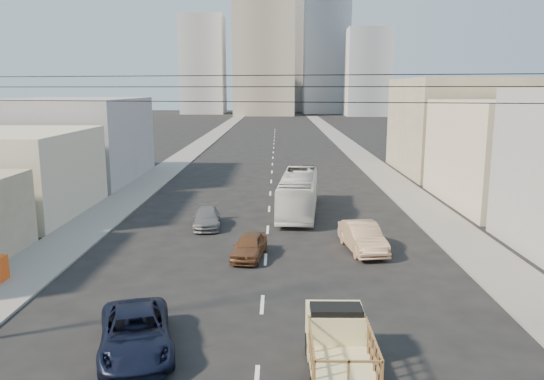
{
  "coord_description": "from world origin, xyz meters",
  "views": [
    {
      "loc": [
        0.64,
        -13.0,
        8.96
      ],
      "look_at": [
        0.33,
        15.39,
        3.5
      ],
      "focal_mm": 35.0,
      "sensor_mm": 36.0,
      "label": 1
    }
  ],
  "objects_px": {
    "flatbed_pickup": "(339,341)",
    "sedan_brown": "(249,246)",
    "sedan_grey": "(207,218)",
    "sedan_tan": "(363,237)",
    "navy_pickup": "(136,333)",
    "city_bus": "(299,193)"
  },
  "relations": [
    {
      "from": "flatbed_pickup",
      "to": "sedan_brown",
      "type": "relative_size",
      "value": 1.16
    },
    {
      "from": "sedan_brown",
      "to": "sedan_grey",
      "type": "height_order",
      "value": "sedan_brown"
    },
    {
      "from": "flatbed_pickup",
      "to": "sedan_tan",
      "type": "relative_size",
      "value": 0.92
    },
    {
      "from": "flatbed_pickup",
      "to": "navy_pickup",
      "type": "xyz_separation_m",
      "value": [
        -6.8,
        1.29,
        -0.38
      ]
    },
    {
      "from": "navy_pickup",
      "to": "sedan_grey",
      "type": "height_order",
      "value": "navy_pickup"
    },
    {
      "from": "flatbed_pickup",
      "to": "sedan_tan",
      "type": "distance_m",
      "value": 13.34
    },
    {
      "from": "sedan_tan",
      "to": "sedan_grey",
      "type": "height_order",
      "value": "sedan_tan"
    },
    {
      "from": "sedan_tan",
      "to": "city_bus",
      "type": "bearing_deg",
      "value": 101.41
    },
    {
      "from": "navy_pickup",
      "to": "sedan_brown",
      "type": "bearing_deg",
      "value": 56.73
    },
    {
      "from": "sedan_brown",
      "to": "sedan_grey",
      "type": "distance_m",
      "value": 7.14
    },
    {
      "from": "navy_pickup",
      "to": "sedan_grey",
      "type": "bearing_deg",
      "value": 73.8
    },
    {
      "from": "flatbed_pickup",
      "to": "sedan_brown",
      "type": "bearing_deg",
      "value": 106.4
    },
    {
      "from": "flatbed_pickup",
      "to": "navy_pickup",
      "type": "relative_size",
      "value": 0.85
    },
    {
      "from": "sedan_brown",
      "to": "sedan_grey",
      "type": "xyz_separation_m",
      "value": [
        -3.13,
        6.42,
        -0.04
      ]
    },
    {
      "from": "flatbed_pickup",
      "to": "sedan_grey",
      "type": "height_order",
      "value": "flatbed_pickup"
    },
    {
      "from": "city_bus",
      "to": "sedan_grey",
      "type": "xyz_separation_m",
      "value": [
        -6.17,
        -4.1,
        -0.87
      ]
    },
    {
      "from": "flatbed_pickup",
      "to": "sedan_tan",
      "type": "height_order",
      "value": "flatbed_pickup"
    },
    {
      "from": "sedan_tan",
      "to": "sedan_grey",
      "type": "distance_m",
      "value": 10.7
    },
    {
      "from": "sedan_brown",
      "to": "sedan_tan",
      "type": "xyz_separation_m",
      "value": [
        6.27,
        1.32,
        0.14
      ]
    },
    {
      "from": "city_bus",
      "to": "sedan_grey",
      "type": "height_order",
      "value": "city_bus"
    },
    {
      "from": "flatbed_pickup",
      "to": "sedan_brown",
      "type": "xyz_separation_m",
      "value": [
        -3.45,
        11.72,
        -0.44
      ]
    },
    {
      "from": "navy_pickup",
      "to": "sedan_tan",
      "type": "height_order",
      "value": "sedan_tan"
    }
  ]
}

